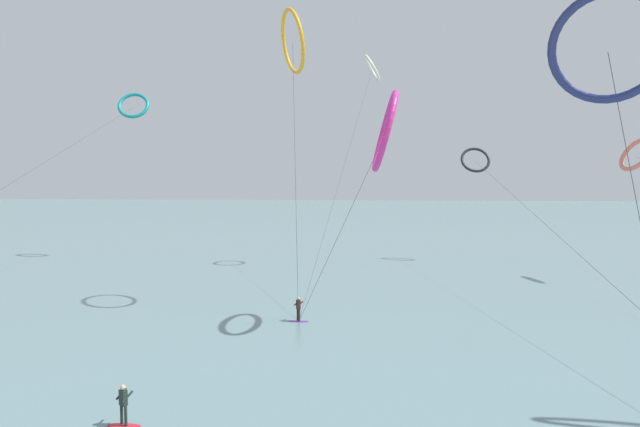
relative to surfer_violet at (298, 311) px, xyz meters
name	(u,v)px	position (x,y,z in m)	size (l,w,h in m)	color
sea_water	(353,224)	(2.34, 74.23, -0.78)	(400.00, 200.00, 0.08)	slate
surfer_violet	(298,311)	(0.00, 0.00, 0.00)	(1.40, 0.72, 1.70)	purple
surfer_crimson	(124,408)	(-5.11, -15.88, 0.00)	(1.40, 0.71, 1.70)	red
kite_teal	(133,106)	(-22.96, 26.86, 17.43)	(4.56, 53.49, 20.01)	teal
kite_ivory	(372,69)	(5.25, 23.07, 20.62)	(6.25, 24.78, 22.98)	silver
kite_coral	(637,155)	(29.45, 16.00, 11.11)	(2.95, 41.81, 13.62)	#EA7260
kite_charcoal	(476,160)	(17.25, 27.41, 10.91)	(3.46, 53.58, 13.31)	black
kite_magenta	(385,131)	(5.74, -1.18, 12.05)	(6.70, 5.39, 15.51)	#CC288E
kite_amber	(293,42)	(-0.89, 4.31, 19.08)	(2.99, 6.77, 22.29)	orange
kite_navy	(608,48)	(11.80, -18.69, 13.15)	(7.14, 6.01, 15.66)	navy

